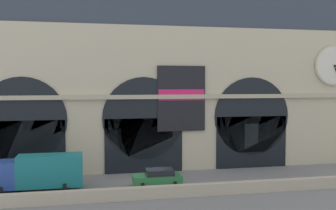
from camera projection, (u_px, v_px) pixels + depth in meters
ground_plane at (152, 184)px, 36.96m from camera, size 200.00×200.00×0.00m
quay_parapet_wall at (161, 192)px, 32.47m from camera, size 90.00×0.70×0.98m
station_building at (141, 80)px, 43.55m from camera, size 50.33×4.93×20.01m
box_truck_midwest at (40, 172)px, 34.50m from camera, size 7.50×2.91×3.12m
car_center at (158, 177)px, 36.20m from camera, size 4.40×2.22×1.55m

